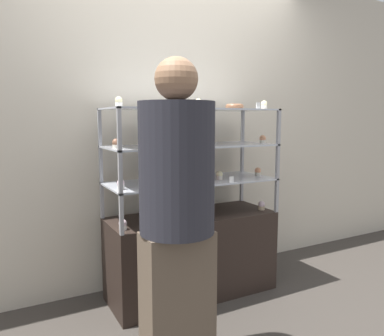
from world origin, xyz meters
TOP-DOWN VIEW (x-y plane):
  - ground_plane at (0.00, 0.00)m, footprint 20.00×20.00m
  - back_wall at (0.00, 0.39)m, footprint 8.00×0.05m
  - display_base at (0.00, 0.00)m, footprint 1.26×0.48m
  - display_riser_lower at (0.00, 0.00)m, footprint 1.26×0.48m
  - display_riser_middle at (0.00, 0.00)m, footprint 1.26×0.48m
  - display_riser_upper at (0.00, 0.00)m, footprint 1.26×0.48m
  - layer_cake_centerpiece at (0.03, -0.03)m, footprint 0.17×0.17m
  - sheet_cake_frosted at (-0.20, -0.04)m, footprint 0.24×0.18m
  - cupcake_0 at (-0.58, -0.12)m, footprint 0.05×0.05m
  - cupcake_1 at (-0.01, -0.08)m, footprint 0.05×0.05m
  - cupcake_2 at (0.56, -0.12)m, footprint 0.05×0.05m
  - price_tag_0 at (-0.13, -0.22)m, footprint 0.04×0.00m
  - cupcake_3 at (-0.58, -0.10)m, footprint 0.05×0.05m
  - cupcake_4 at (-0.18, -0.11)m, footprint 0.05×0.05m
  - cupcake_5 at (0.19, -0.07)m, footprint 0.05×0.05m
  - cupcake_6 at (0.57, -0.05)m, footprint 0.05×0.05m
  - price_tag_1 at (0.20, -0.22)m, footprint 0.04×0.00m
  - cupcake_7 at (-0.59, -0.05)m, footprint 0.05×0.05m
  - cupcake_8 at (0.00, -0.13)m, footprint 0.05×0.05m
  - cupcake_9 at (0.59, -0.08)m, footprint 0.05×0.05m
  - price_tag_2 at (-0.03, -0.22)m, footprint 0.04×0.00m
  - cupcake_10 at (-0.57, -0.07)m, footprint 0.05×0.05m
  - cupcake_11 at (-0.01, -0.12)m, footprint 0.05×0.05m
  - cupcake_12 at (0.58, -0.10)m, footprint 0.05×0.05m
  - price_tag_3 at (0.43, -0.22)m, footprint 0.04×0.00m
  - donut_glazed at (0.40, 0.04)m, footprint 0.14×0.14m
  - customer_figure at (-0.48, -0.74)m, footprint 0.38×0.38m

SIDE VIEW (x-z plane):
  - ground_plane at x=0.00m, z-range 0.00..0.00m
  - display_base at x=0.00m, z-range 0.00..0.62m
  - price_tag_0 at x=-0.13m, z-range 0.62..0.66m
  - cupcake_0 at x=-0.58m, z-range 0.62..0.69m
  - cupcake_1 at x=-0.01m, z-range 0.62..0.69m
  - cupcake_2 at x=0.56m, z-range 0.62..0.69m
  - display_riser_lower at x=0.00m, z-range 0.74..1.00m
  - customer_figure at x=-0.48m, z-range 0.06..1.69m
  - price_tag_1 at x=0.20m, z-range 0.88..0.93m
  - cupcake_3 at x=-0.58m, z-range 0.88..0.95m
  - cupcake_4 at x=-0.18m, z-range 0.88..0.95m
  - cupcake_5 at x=0.19m, z-range 0.88..0.95m
  - cupcake_6 at x=0.57m, z-range 0.88..0.95m
  - layer_cake_centerpiece at x=0.03m, z-range 0.88..1.01m
  - display_riser_middle at x=0.00m, z-range 1.00..1.26m
  - price_tag_2 at x=-0.03m, z-range 1.15..1.19m
  - cupcake_7 at x=-0.59m, z-range 1.15..1.21m
  - cupcake_8 at x=0.00m, z-range 1.15..1.21m
  - cupcake_9 at x=0.59m, z-range 1.15..1.21m
  - sheet_cake_frosted at x=-0.20m, z-range 1.15..1.22m
  - back_wall at x=0.00m, z-range 0.00..2.60m
  - display_riser_upper at x=0.00m, z-range 1.26..1.53m
  - donut_glazed at x=0.40m, z-range 1.41..1.45m
  - price_tag_3 at x=0.43m, z-range 1.41..1.46m
  - cupcake_10 at x=-0.57m, z-range 1.41..1.48m
  - cupcake_11 at x=-0.01m, z-range 1.41..1.48m
  - cupcake_12 at x=0.58m, z-range 1.41..1.48m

